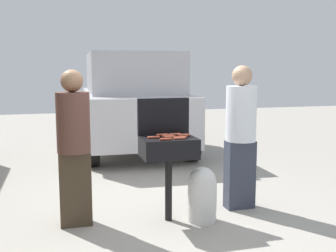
{
  "coord_description": "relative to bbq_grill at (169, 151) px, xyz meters",
  "views": [
    {
      "loc": [
        -0.96,
        -4.31,
        1.68
      ],
      "look_at": [
        0.33,
        0.38,
        1.0
      ],
      "focal_mm": 43.03,
      "sensor_mm": 36.0,
      "label": 1
    }
  ],
  "objects": [
    {
      "name": "parked_minivan",
      "position": [
        0.36,
        4.29,
        0.23
      ],
      "size": [
        2.17,
        4.47,
        2.02
      ],
      "rotation": [
        0.0,
        0.0,
        3.1
      ],
      "color": "#B7B7BC",
      "rests_on": "ground"
    },
    {
      "name": "hot_dog_7",
      "position": [
        0.01,
        -0.03,
        0.16
      ],
      "size": [
        0.13,
        0.03,
        0.03
      ],
      "primitive_type": "cylinder",
      "rotation": [
        0.0,
        1.57,
        -0.04
      ],
      "color": "#C6593D",
      "rests_on": "bbq_grill"
    },
    {
      "name": "ground_plane",
      "position": [
        -0.2,
        0.12,
        -0.8
      ],
      "size": [
        24.0,
        24.0,
        0.0
      ],
      "primitive_type": "plane",
      "color": "#9E998E"
    },
    {
      "name": "hot_dog_0",
      "position": [
        0.18,
        0.07,
        0.16
      ],
      "size": [
        0.13,
        0.04,
        0.03
      ],
      "primitive_type": "cylinder",
      "rotation": [
        0.0,
        1.57,
        0.08
      ],
      "color": "#B74C33",
      "rests_on": "bbq_grill"
    },
    {
      "name": "hot_dog_2",
      "position": [
        0.11,
        0.13,
        0.16
      ],
      "size": [
        0.13,
        0.03,
        0.03
      ],
      "primitive_type": "cylinder",
      "rotation": [
        0.0,
        1.57,
        0.03
      ],
      "color": "#C6593D",
      "rests_on": "bbq_grill"
    },
    {
      "name": "grill_lid_open",
      "position": [
        0.0,
        0.22,
        0.35
      ],
      "size": [
        0.6,
        0.05,
        0.42
      ],
      "primitive_type": "cube",
      "color": "black",
      "rests_on": "bbq_grill"
    },
    {
      "name": "hot_dog_1",
      "position": [
        0.12,
        -0.08,
        0.16
      ],
      "size": [
        0.13,
        0.03,
        0.03
      ],
      "primitive_type": "cylinder",
      "rotation": [
        0.0,
        1.57,
        0.07
      ],
      "color": "#B74C33",
      "rests_on": "bbq_grill"
    },
    {
      "name": "hot_dog_3",
      "position": [
        0.08,
        -0.13,
        0.16
      ],
      "size": [
        0.13,
        0.03,
        0.03
      ],
      "primitive_type": "cylinder",
      "rotation": [
        0.0,
        1.57,
        -0.07
      ],
      "color": "#C6593D",
      "rests_on": "bbq_grill"
    },
    {
      "name": "propane_tank",
      "position": [
        0.35,
        -0.13,
        -0.48
      ],
      "size": [
        0.32,
        0.32,
        0.62
      ],
      "color": "silver",
      "rests_on": "ground"
    },
    {
      "name": "hot_dog_5",
      "position": [
        0.0,
        0.04,
        0.16
      ],
      "size": [
        0.13,
        0.03,
        0.03
      ],
      "primitive_type": "cylinder",
      "rotation": [
        0.0,
        1.57,
        0.03
      ],
      "color": "#B74C33",
      "rests_on": "bbq_grill"
    },
    {
      "name": "bbq_grill",
      "position": [
        0.0,
        0.0,
        0.0
      ],
      "size": [
        0.6,
        0.44,
        0.94
      ],
      "color": "black",
      "rests_on": "ground"
    },
    {
      "name": "hot_dog_10",
      "position": [
        0.19,
        0.03,
        0.16
      ],
      "size": [
        0.13,
        0.03,
        0.03
      ],
      "primitive_type": "cylinder",
      "rotation": [
        0.0,
        1.57,
        0.02
      ],
      "color": "#B74C33",
      "rests_on": "bbq_grill"
    },
    {
      "name": "person_left",
      "position": [
        -1.01,
        0.13,
        0.12
      ],
      "size": [
        0.35,
        0.35,
        1.68
      ],
      "rotation": [
        0.0,
        0.0,
        0.19
      ],
      "color": "#3F3323",
      "rests_on": "ground"
    },
    {
      "name": "hot_dog_9",
      "position": [
        -0.04,
        0.14,
        0.16
      ],
      "size": [
        0.13,
        0.03,
        0.03
      ],
      "primitive_type": "cylinder",
      "rotation": [
        0.0,
        1.57,
        0.01
      ],
      "color": "#B74C33",
      "rests_on": "bbq_grill"
    },
    {
      "name": "person_right",
      "position": [
        0.95,
        0.18,
        0.14
      ],
      "size": [
        0.36,
        0.36,
        1.73
      ],
      "rotation": [
        0.0,
        0.0,
        3.21
      ],
      "color": "#333847",
      "rests_on": "ground"
    },
    {
      "name": "hot_dog_8",
      "position": [
        0.01,
        0.1,
        0.16
      ],
      "size": [
        0.13,
        0.03,
        0.03
      ],
      "primitive_type": "cylinder",
      "rotation": [
        0.0,
        1.57,
        -0.02
      ],
      "color": "#B74C33",
      "rests_on": "bbq_grill"
    },
    {
      "name": "hot_dog_6",
      "position": [
        -0.07,
        -0.16,
        0.16
      ],
      "size": [
        0.13,
        0.03,
        0.03
      ],
      "primitive_type": "cylinder",
      "rotation": [
        0.0,
        1.57,
        -0.06
      ],
      "color": "#AD4228",
      "rests_on": "bbq_grill"
    },
    {
      "name": "hot_dog_4",
      "position": [
        -0.17,
        -0.01,
        0.16
      ],
      "size": [
        0.13,
        0.03,
        0.03
      ],
      "primitive_type": "cylinder",
      "rotation": [
        0.0,
        1.57,
        0.02
      ],
      "color": "#B74C33",
      "rests_on": "bbq_grill"
    }
  ]
}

